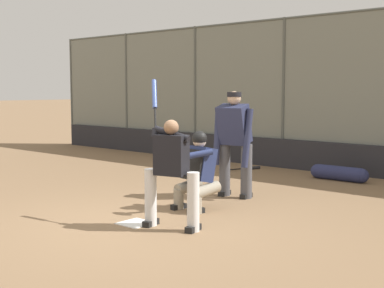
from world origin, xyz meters
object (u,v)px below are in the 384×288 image
object	(u,v)px
catcher_behind_plate	(196,169)
umpire_home	(234,140)
spare_bat_near_backstop	(249,168)
batter_at_plate	(171,170)
spare_bat_third_base_side	(189,169)
equipment_bag_dugout_side	(339,173)

from	to	relation	value
catcher_behind_plate	umpire_home	world-z (taller)	umpire_home
catcher_behind_plate	spare_bat_near_backstop	xyz separation A→B (m)	(1.79, -3.98, -0.60)
batter_at_plate	spare_bat_near_backstop	xyz separation A→B (m)	(2.27, -5.04, -0.76)
batter_at_plate	spare_bat_third_base_side	size ratio (longest dim) A/B	3.09
batter_at_plate	spare_bat_near_backstop	world-z (taller)	batter_at_plate
catcher_behind_plate	spare_bat_near_backstop	bearing A→B (deg)	-58.41
umpire_home	spare_bat_third_base_side	xyz separation A→B (m)	(2.67, -1.85, -0.96)
spare_bat_third_base_side	catcher_behind_plate	bearing A→B (deg)	179.25
spare_bat_near_backstop	spare_bat_third_base_side	world-z (taller)	same
catcher_behind_plate	spare_bat_near_backstop	distance (m)	4.40
catcher_behind_plate	equipment_bag_dugout_side	bearing A→B (deg)	-89.39
spare_bat_third_base_side	equipment_bag_dugout_side	bearing A→B (deg)	-117.45
umpire_home	spare_bat_near_backstop	size ratio (longest dim) A/B	2.27
umpire_home	equipment_bag_dugout_side	xyz separation A→B (m)	(-0.60, -2.80, -0.84)
spare_bat_near_backstop	equipment_bag_dugout_side	size ratio (longest dim) A/B	0.64
equipment_bag_dugout_side	umpire_home	bearing A→B (deg)	77.86
batter_at_plate	umpire_home	bearing A→B (deg)	-88.28
umpire_home	spare_bat_third_base_side	distance (m)	3.39
batter_at_plate	spare_bat_near_backstop	distance (m)	5.58
spare_bat_third_base_side	equipment_bag_dugout_side	xyz separation A→B (m)	(-3.27, -0.95, 0.12)
spare_bat_third_base_side	equipment_bag_dugout_side	world-z (taller)	equipment_bag_dugout_side
batter_at_plate	umpire_home	distance (m)	2.32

